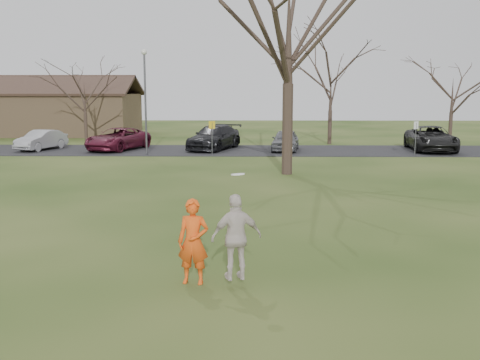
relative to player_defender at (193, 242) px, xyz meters
name	(u,v)px	position (x,y,z in m)	size (l,w,h in m)	color
ground	(236,282)	(0.88, 0.10, -0.88)	(120.00, 120.00, 0.00)	#1E380F
parking_strip	(246,150)	(0.88, 25.10, -0.86)	(62.00, 6.50, 0.04)	black
player_defender	(193,242)	(0.00, 0.00, 0.00)	(0.65, 0.42, 1.77)	#E74D13
car_1	(41,140)	(-12.44, 25.03, -0.20)	(1.36, 3.89, 1.28)	#9E9FA4
car_2	(118,139)	(-7.45, 25.12, -0.13)	(2.36, 5.11, 1.42)	#561427
car_3	(214,137)	(-1.21, 25.61, -0.07)	(2.18, 5.35, 1.55)	black
car_4	(285,140)	(3.40, 24.90, -0.18)	(1.58, 3.92, 1.34)	slate
car_6	(431,139)	(12.71, 24.97, -0.06)	(2.59, 5.63, 1.56)	black
catching_play	(236,237)	(0.89, -0.28, 0.18)	(1.10, 0.69, 2.18)	beige
building	(20,112)	(-19.12, 38.10, 1.05)	(20.60, 8.50, 5.14)	#8C6D4C
lamp_post	(145,89)	(-5.12, 22.60, 3.08)	(0.34, 0.34, 6.27)	#47474C
sign_yellow	(212,132)	(-1.12, 22.10, 0.57)	(0.35, 0.35, 2.08)	#47474C
sign_white	(416,132)	(10.88, 22.10, 0.57)	(0.35, 0.35, 2.08)	#47474C
big_tree	(289,21)	(2.88, 15.10, 6.12)	(9.00, 9.00, 14.00)	#352821
small_tree_row	(307,90)	(5.27, 30.15, 3.01)	(55.00, 5.90, 8.50)	#352821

